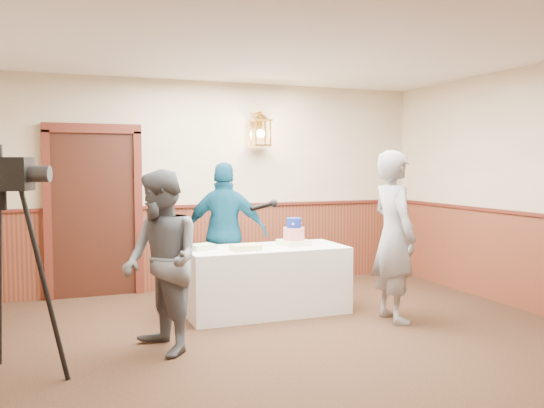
{
  "coord_description": "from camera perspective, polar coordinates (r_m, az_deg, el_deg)",
  "views": [
    {
      "loc": [
        -2.09,
        -4.13,
        1.69
      ],
      "look_at": [
        0.15,
        1.7,
        1.25
      ],
      "focal_mm": 38.0,
      "sensor_mm": 36.0,
      "label": 1
    }
  ],
  "objects": [
    {
      "name": "room_shell",
      "position": [
        5.02,
        2.96,
        2.1
      ],
      "size": [
        6.02,
        7.02,
        2.81
      ],
      "color": "#C0AB90",
      "rests_on": "ground"
    },
    {
      "name": "sheet_cake_yellow",
      "position": [
        6.27,
        -2.62,
        -4.31
      ],
      "size": [
        0.32,
        0.25,
        0.06
      ],
      "primitive_type": "cube",
      "rotation": [
        0.0,
        0.0,
        0.07
      ],
      "color": "#D0D37E",
      "rests_on": "display_table"
    },
    {
      "name": "interviewer",
      "position": [
        5.21,
        -10.9,
        -5.63
      ],
      "size": [
        1.57,
        0.93,
        1.64
      ],
      "rotation": [
        0.0,
        0.0,
        -1.32
      ],
      "color": "#52565C",
      "rests_on": "ground"
    },
    {
      "name": "tv_camera_rig",
      "position": [
        4.91,
        -24.92,
        -7.03
      ],
      "size": [
        0.68,
        0.64,
        1.74
      ],
      "rotation": [
        0.0,
        0.0,
        -0.31
      ],
      "color": "black",
      "rests_on": "ground"
    },
    {
      "name": "assistant_p",
      "position": [
        6.96,
        -4.63,
        -2.89
      ],
      "size": [
        1.08,
        0.77,
        1.71
      ],
      "primitive_type": "imported",
      "rotation": [
        0.0,
        0.0,
        2.74
      ],
      "color": "navy",
      "rests_on": "ground"
    },
    {
      "name": "sheet_cake_green",
      "position": [
        6.35,
        -6.96,
        -4.24
      ],
      "size": [
        0.3,
        0.27,
        0.06
      ],
      "primitive_type": "cube",
      "rotation": [
        0.0,
        0.0,
        0.28
      ],
      "color": "#ADEDA7",
      "rests_on": "display_table"
    },
    {
      "name": "ground",
      "position": [
        4.93,
        5.72,
        -16.03
      ],
      "size": [
        7.0,
        7.0,
        0.0
      ],
      "primitive_type": "plane",
      "color": "black",
      "rests_on": "ground"
    },
    {
      "name": "display_table",
      "position": [
        6.57,
        -0.63,
        -7.52
      ],
      "size": [
        1.8,
        0.8,
        0.75
      ],
      "primitive_type": "cube",
      "color": "white",
      "rests_on": "ground"
    },
    {
      "name": "tiered_cake",
      "position": [
        6.64,
        2.18,
        -3.04
      ],
      "size": [
        0.35,
        0.35,
        0.32
      ],
      "rotation": [
        0.0,
        0.0,
        0.16
      ],
      "color": "#FAF1C2",
      "rests_on": "display_table"
    },
    {
      "name": "baker",
      "position": [
        6.29,
        11.99,
        -3.14
      ],
      "size": [
        0.47,
        0.69,
        1.83
      ],
      "primitive_type": "imported",
      "rotation": [
        0.0,
        0.0,
        1.52
      ],
      "color": "gray",
      "rests_on": "ground"
    }
  ]
}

